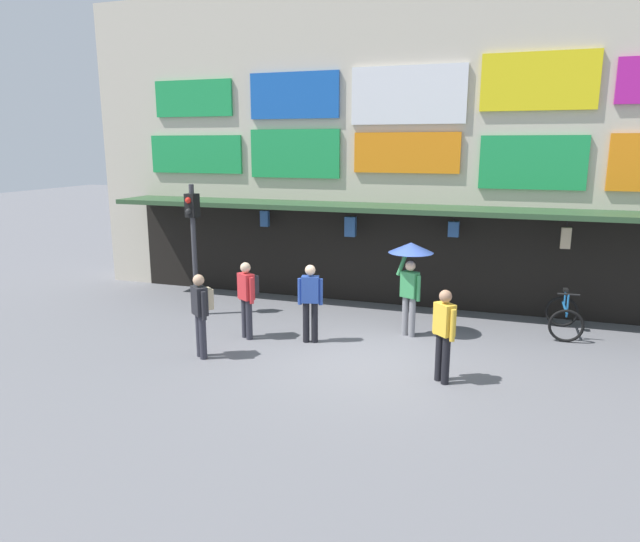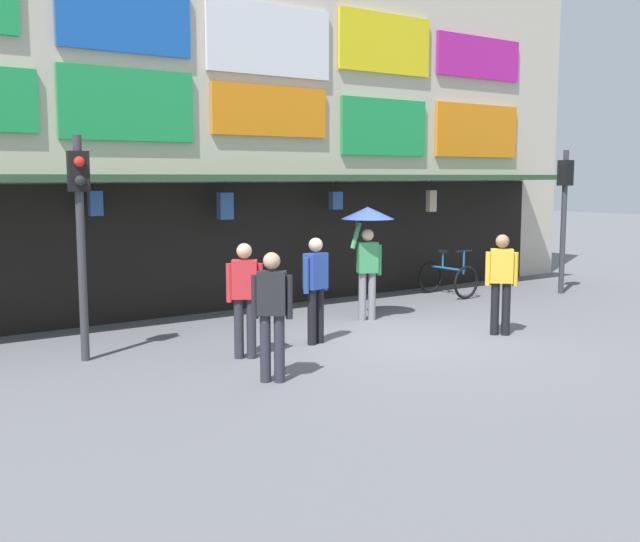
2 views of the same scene
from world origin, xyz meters
TOP-DOWN VIEW (x-y plane):
  - ground_plane at (0.00, 0.00)m, footprint 80.00×80.00m
  - shopfront at (0.00, 4.57)m, footprint 18.00×2.60m
  - traffic_light_near at (-4.65, 1.53)m, footprint 0.32×0.35m
  - bicycle_parked at (3.82, 2.76)m, footprint 0.72×1.16m
  - pedestrian_in_red at (-2.70, 0.34)m, footprint 0.48×0.47m
  - pedestrian_with_umbrella at (0.58, 1.58)m, footprint 0.96×0.96m
  - pedestrian_in_yellow at (1.56, -0.72)m, footprint 0.41×0.41m
  - pedestrian_in_purple at (-3.05, -0.98)m, footprint 0.48×0.47m
  - pedestrian_in_blue at (-1.32, 0.51)m, footprint 0.52×0.30m

SIDE VIEW (x-z plane):
  - ground_plane at x=0.00m, z-range 0.00..0.00m
  - bicycle_parked at x=3.82m, z-range -0.13..0.92m
  - pedestrian_in_yellow at x=1.56m, z-range 0.11..1.79m
  - pedestrian_in_blue at x=-1.32m, z-range 0.11..1.79m
  - pedestrian_in_red at x=-2.70m, z-range 0.14..1.82m
  - pedestrian_in_purple at x=-3.05m, z-range 0.14..1.82m
  - pedestrian_with_umbrella at x=0.58m, z-range 0.60..2.68m
  - traffic_light_near at x=-4.65m, z-range 0.54..3.74m
  - shopfront at x=0.00m, z-range -0.04..7.96m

